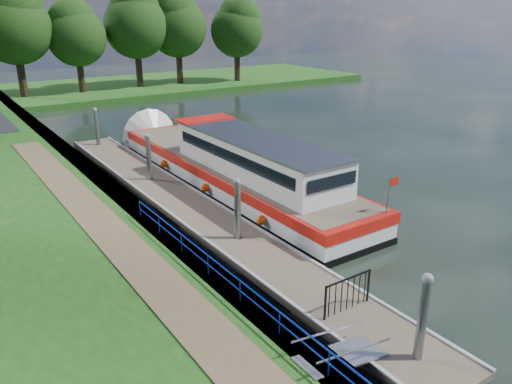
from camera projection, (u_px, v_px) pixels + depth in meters
ground at (401, 360)px, 13.87m from camera, size 160.00×160.00×0.00m
bank_edge at (121, 203)px, 24.04m from camera, size 1.10×90.00×0.78m
far_bank at (130, 87)px, 60.47m from camera, size 60.00×18.00×0.60m
footpath at (139, 263)px, 17.49m from camera, size 1.60×40.00×0.05m
blue_fence at (259, 300)px, 14.30m from camera, size 0.04×18.04×0.72m
pontoon at (188, 208)px, 23.90m from camera, size 2.50×30.00×0.56m
mooring_piles at (187, 187)px, 23.53m from camera, size 0.30×27.30×3.55m
gangway at (341, 356)px, 13.07m from camera, size 2.58×1.00×0.92m
gate_panel at (348, 289)px, 15.19m from camera, size 1.85×0.05×1.15m
barge at (226, 166)px, 27.35m from camera, size 4.36×21.15×4.78m
horizon_trees at (1, 22)px, 48.08m from camera, size 54.38×10.03×12.87m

